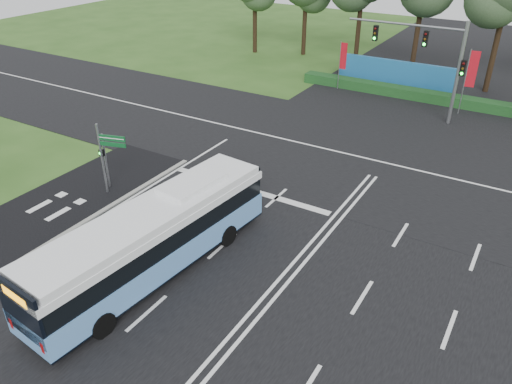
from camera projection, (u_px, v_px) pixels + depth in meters
ground at (287, 271)px, 20.92m from camera, size 120.00×120.00×0.00m
road_main at (287, 270)px, 20.91m from camera, size 20.00×120.00×0.04m
road_cross at (381, 162)px, 29.85m from camera, size 120.00×14.00×0.05m
bike_path at (32, 220)px, 24.28m from camera, size 5.00×18.00×0.06m
kerb_strip at (65, 234)px, 23.19m from camera, size 0.25×18.00×0.12m
city_bus at (153, 239)px, 20.03m from camera, size 3.50×11.66×3.30m
pedestrian_signal at (105, 159)px, 26.36m from camera, size 0.27×0.40×3.12m
street_sign at (107, 151)px, 25.39m from camera, size 1.48×0.51×3.93m
banner_flag_left at (342, 59)px, 40.69m from camera, size 0.59×0.07×3.97m
banner_flag_mid at (470, 73)px, 35.30m from camera, size 0.70×0.15×4.79m
traffic_light_gantry at (434, 54)px, 33.81m from camera, size 8.41×0.28×7.00m
hedge at (434, 98)px, 38.98m from camera, size 22.00×1.20×0.80m
blue_hoarding at (395, 73)px, 42.30m from camera, size 10.00×0.30×2.20m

